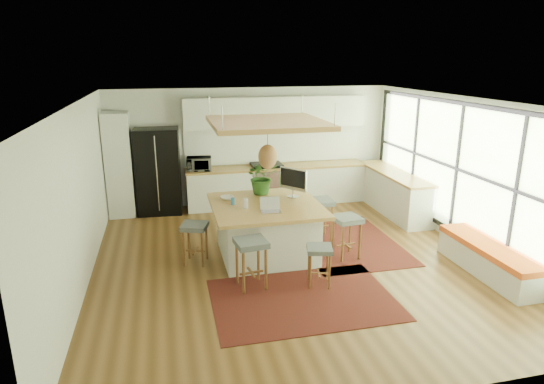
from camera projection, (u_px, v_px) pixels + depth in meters
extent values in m
plane|color=#533517|center=(290.00, 261.00, 7.95)|extent=(7.00, 7.00, 0.00)
plane|color=white|center=(292.00, 101.00, 7.20)|extent=(7.00, 7.00, 0.00)
plane|color=silver|center=(251.00, 146.00, 10.84)|extent=(6.50, 0.00, 6.50)
plane|color=silver|center=(391.00, 282.00, 4.30)|extent=(6.50, 0.00, 6.50)
plane|color=silver|center=(79.00, 198.00, 6.86)|extent=(0.00, 7.00, 7.00)
plane|color=silver|center=(466.00, 174.00, 8.29)|extent=(0.00, 7.00, 7.00)
cube|color=silver|center=(119.00, 165.00, 9.96)|extent=(0.55, 0.60, 2.25)
cube|color=silver|center=(277.00, 186.00, 10.92)|extent=(4.20, 0.60, 0.88)
cube|color=olive|center=(277.00, 167.00, 10.79)|extent=(4.24, 0.64, 0.05)
cube|color=white|center=(274.00, 145.00, 10.95)|extent=(4.20, 0.02, 0.80)
cube|color=silver|center=(276.00, 112.00, 10.57)|extent=(4.20, 0.34, 0.70)
cube|color=silver|center=(393.00, 193.00, 10.34)|extent=(0.60, 2.50, 0.88)
cube|color=olive|center=(395.00, 173.00, 10.21)|extent=(0.64, 2.54, 0.05)
cube|color=black|center=(303.00, 299.00, 6.68)|extent=(2.60, 1.80, 0.01)
cube|color=black|center=(346.00, 242.00, 8.74)|extent=(1.80, 2.60, 0.01)
imported|color=#A5A5AA|center=(199.00, 162.00, 10.30)|extent=(0.56, 0.35, 0.36)
imported|color=#1E4C19|center=(262.00, 180.00, 8.51)|extent=(0.71, 0.76, 0.51)
imported|color=silver|center=(227.00, 198.00, 8.21)|extent=(0.27, 0.27, 0.06)
cylinder|color=#2D77B6|center=(233.00, 199.00, 7.91)|extent=(0.07, 0.07, 0.19)
cylinder|color=silver|center=(244.00, 203.00, 7.71)|extent=(0.07, 0.07, 0.19)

